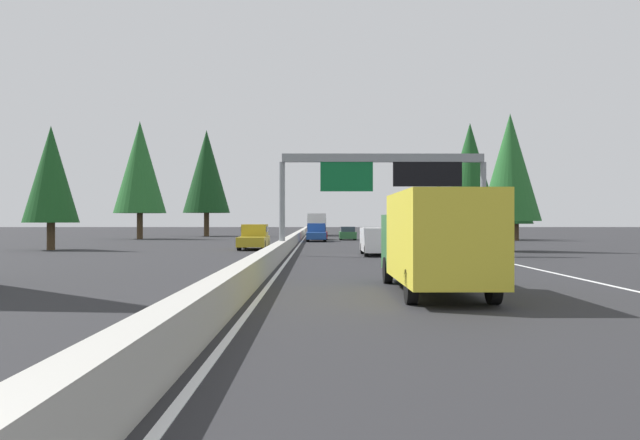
# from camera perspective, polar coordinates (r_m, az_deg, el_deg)

# --- Properties ---
(ground_plane) EXTENTS (320.00, 320.00, 0.00)m
(ground_plane) POSITION_cam_1_polar(r_m,az_deg,el_deg) (61.39, -1.95, -2.05)
(ground_plane) COLOR #262628
(median_barrier) EXTENTS (180.00, 0.56, 0.90)m
(median_barrier) POSITION_cam_1_polar(r_m,az_deg,el_deg) (81.37, -1.73, -1.24)
(median_barrier) COLOR #ADAAA3
(median_barrier) RESTS_ON ground
(shoulder_stripe_right) EXTENTS (160.00, 0.16, 0.01)m
(shoulder_stripe_right) POSITION_cam_1_polar(r_m,az_deg,el_deg) (72.00, 7.50, -1.75)
(shoulder_stripe_right) COLOR silver
(shoulder_stripe_right) RESTS_ON ground
(shoulder_stripe_median) EXTENTS (160.00, 0.16, 0.01)m
(shoulder_stripe_median) POSITION_cam_1_polar(r_m,az_deg,el_deg) (71.37, -1.51, -1.76)
(shoulder_stripe_median) COLOR silver
(shoulder_stripe_median) RESTS_ON ground
(sign_gantry_overhead) EXTENTS (0.50, 12.68, 6.22)m
(sign_gantry_overhead) POSITION_cam_1_polar(r_m,az_deg,el_deg) (41.66, 5.54, 3.82)
(sign_gantry_overhead) COLOR gray
(sign_gantry_overhead) RESTS_ON ground
(box_truck_near_right) EXTENTS (8.50, 2.40, 2.95)m
(box_truck_near_right) POSITION_cam_1_polar(r_m,az_deg,el_deg) (20.31, 9.60, -1.56)
(box_truck_near_right) COLOR gold
(box_truck_near_right) RESTS_ON ground
(minivan_distant_a) EXTENTS (5.00, 1.95, 1.69)m
(minivan_distant_a) POSITION_cam_1_polar(r_m,az_deg,el_deg) (42.07, 4.91, -1.67)
(minivan_distant_a) COLOR white
(minivan_distant_a) RESTS_ON ground
(sedan_far_center) EXTENTS (4.40, 1.80, 1.47)m
(sedan_far_center) POSITION_cam_1_polar(r_m,az_deg,el_deg) (64.88, 6.24, -1.34)
(sedan_far_center) COLOR maroon
(sedan_far_center) RESTS_ON ground
(bus_near_center) EXTENTS (11.50, 2.55, 3.10)m
(bus_near_center) POSITION_cam_1_polar(r_m,az_deg,el_deg) (97.32, -0.27, -0.30)
(bus_near_center) COLOR white
(bus_near_center) RESTS_ON ground
(sedan_mid_center) EXTENTS (4.40, 1.80, 1.47)m
(sedan_mid_center) POSITION_cam_1_polar(r_m,az_deg,el_deg) (76.06, -0.07, -1.15)
(sedan_mid_center) COLOR maroon
(sedan_mid_center) RESTS_ON ground
(pickup_mid_right) EXTENTS (5.60, 2.00, 1.86)m
(pickup_mid_right) POSITION_cam_1_polar(r_m,az_deg,el_deg) (69.96, -0.31, -1.05)
(pickup_mid_right) COLOR #1E4793
(pickup_mid_right) RESTS_ON ground
(sedan_far_right) EXTENTS (4.40, 1.80, 1.47)m
(sedan_far_right) POSITION_cam_1_polar(r_m,az_deg,el_deg) (75.16, 2.33, -1.16)
(sedan_far_right) COLOR #2D6B38
(sedan_far_right) RESTS_ON ground
(oncoming_near) EXTENTS (5.60, 2.00, 1.86)m
(oncoming_near) POSITION_cam_1_polar(r_m,az_deg,el_deg) (50.85, -5.56, -1.43)
(oncoming_near) COLOR #AD931E
(oncoming_near) RESTS_ON ground
(conifer_right_near) EXTENTS (4.23, 4.23, 9.62)m
(conifer_right_near) POSITION_cam_1_polar(r_m,az_deg,el_deg) (49.15, 15.70, 4.27)
(conifer_right_near) COLOR #4C3823
(conifer_right_near) RESTS_ON ground
(conifer_right_mid) EXTENTS (3.60, 3.60, 8.18)m
(conifer_right_mid) POSITION_cam_1_polar(r_m,az_deg,el_deg) (75.72, 16.17, 2.09)
(conifer_right_mid) COLOR #4C3823
(conifer_right_mid) RESTS_ON ground
(conifer_right_far) EXTENTS (5.96, 5.96, 13.55)m
(conifer_right_far) POSITION_cam_1_polar(r_m,az_deg,el_deg) (81.06, 12.50, 4.27)
(conifer_right_far) COLOR #4C3823
(conifer_right_far) RESTS_ON ground
(conifer_right_distant) EXTENTS (3.59, 3.59, 8.16)m
(conifer_right_distant) POSITION_cam_1_polar(r_m,az_deg,el_deg) (103.24, 9.92, 1.51)
(conifer_right_distant) COLOR #4C3823
(conifer_right_distant) RESTS_ON ground
(conifer_left_near) EXTENTS (4.00, 4.00, 9.08)m
(conifer_left_near) POSITION_cam_1_polar(r_m,az_deg,el_deg) (53.23, -21.68, 3.58)
(conifer_left_near) COLOR #4C3823
(conifer_left_near) RESTS_ON ground
(conifer_left_mid) EXTENTS (6.03, 6.03, 13.71)m
(conifer_left_mid) POSITION_cam_1_polar(r_m,az_deg,el_deg) (81.69, -14.91, 4.31)
(conifer_left_mid) COLOR #4C3823
(conifer_left_mid) RESTS_ON ground
(conifer_left_far) EXTENTS (6.40, 6.40, 14.55)m
(conifer_left_far) POSITION_cam_1_polar(r_m,az_deg,el_deg) (94.31, -9.52, 4.04)
(conifer_left_far) COLOR #4C3823
(conifer_left_far) RESTS_ON ground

